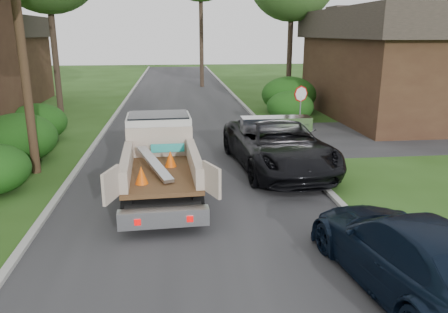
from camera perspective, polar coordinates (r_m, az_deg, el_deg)
ground at (r=11.48m, az=-3.22°, el=-8.78°), size 120.00×120.00×0.00m
road at (r=20.98m, az=-4.82°, el=2.63°), size 8.00×90.00×0.02m
side_street at (r=23.61m, az=25.82°, el=2.57°), size 16.00×7.00×0.02m
curb_left at (r=21.26m, az=-15.94°, el=2.40°), size 0.20×90.00×0.12m
curb_right at (r=21.47m, az=6.19°, el=3.04°), size 0.20×90.00×0.12m
stop_sign at (r=20.48m, az=9.97°, el=7.17°), size 0.71×0.32×2.48m
utility_pole at (r=16.19m, az=-25.25°, el=15.80°), size 2.42×1.25×10.00m
house_right at (r=27.98m, az=22.97°, el=11.29°), size 9.72×12.96×6.20m
hedge_left_b at (r=18.35m, az=-25.27°, el=2.21°), size 2.86×2.86×1.87m
hedge_left_c at (r=21.72m, az=-23.15°, el=4.13°), size 2.60×2.60×1.70m
hedge_right_a at (r=24.59m, az=8.62°, el=6.46°), size 2.60×2.60×1.70m
hedge_right_b at (r=27.59m, az=8.46°, el=8.01°), size 3.38×3.38×2.21m
flatbed_truck at (r=13.82m, az=-8.36°, el=0.63°), size 2.72×5.89×2.19m
black_pickup at (r=15.85m, az=7.08°, el=1.54°), size 3.49×6.67×1.79m
navy_suv at (r=9.16m, az=23.13°, el=-11.55°), size 2.74×5.45×1.52m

